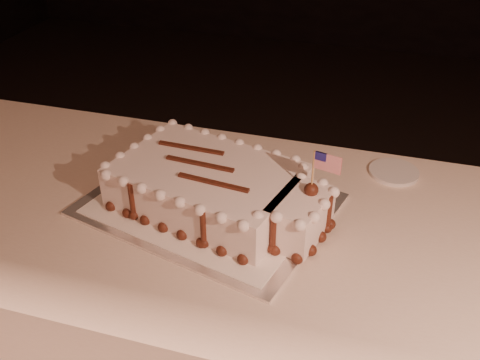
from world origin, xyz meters
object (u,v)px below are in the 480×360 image
(cake_board, at_px, (208,204))
(sheet_cake, at_px, (218,189))
(side_plate, at_px, (394,172))
(banquet_table, at_px, (280,335))

(cake_board, height_order, sheet_cake, sheet_cake)
(sheet_cake, distance_m, side_plate, 0.49)
(banquet_table, distance_m, cake_board, 0.43)
(cake_board, bearing_deg, side_plate, 47.27)
(cake_board, xyz_separation_m, sheet_cake, (0.03, -0.01, 0.06))
(sheet_cake, height_order, side_plate, sheet_cake)
(cake_board, relative_size, sheet_cake, 1.01)
(banquet_table, height_order, side_plate, side_plate)
(banquet_table, relative_size, side_plate, 18.38)
(banquet_table, bearing_deg, side_plate, 52.94)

